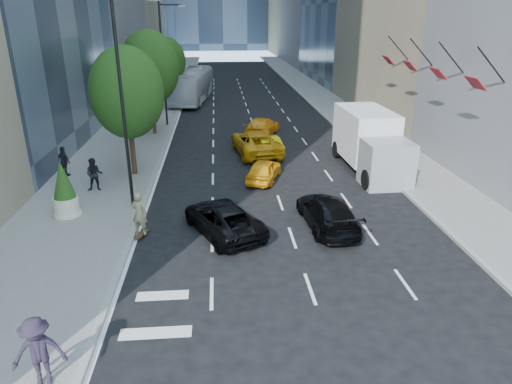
{
  "coord_description": "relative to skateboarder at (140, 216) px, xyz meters",
  "views": [
    {
      "loc": [
        -2.1,
        -17.68,
        9.13
      ],
      "look_at": [
        -0.47,
        1.53,
        1.6
      ],
      "focal_mm": 32.0,
      "sensor_mm": 36.0,
      "label": 1
    }
  ],
  "objects": [
    {
      "name": "taxi_c",
      "position": [
        6.1,
        12.33,
        -0.15
      ],
      "size": [
        3.5,
        6.22,
        1.64
      ],
      "primitive_type": "imported",
      "rotation": [
        0.0,
        0.0,
        3.28
      ],
      "color": "orange",
      "rests_on": "ground"
    },
    {
      "name": "lamp_far",
      "position": [
        -0.72,
        21.33,
        4.84
      ],
      "size": [
        2.13,
        0.22,
        10.0
      ],
      "color": "black",
      "rests_on": "sidewalk_left"
    },
    {
      "name": "black_sedan_lincoln",
      "position": [
        3.6,
        0.12,
        -0.29
      ],
      "size": [
        4.08,
        5.39,
        1.36
      ],
      "primitive_type": "imported",
      "rotation": [
        0.0,
        0.0,
        3.57
      ],
      "color": "black",
      "rests_on": "ground"
    },
    {
      "name": "black_sedan_mercedes",
      "position": [
        8.36,
        0.33,
        -0.26
      ],
      "size": [
        2.35,
        5.05,
        1.43
      ],
      "primitive_type": "imported",
      "rotation": [
        0.0,
        0.0,
        3.21
      ],
      "color": "black",
      "rests_on": "ground"
    },
    {
      "name": "traffic_signal",
      "position": [
        -0.8,
        39.33,
        3.27
      ],
      "size": [
        2.48,
        0.53,
        5.2
      ],
      "color": "black",
      "rests_on": "sidewalk_left"
    },
    {
      "name": "lamp_near",
      "position": [
        -0.72,
        3.33,
        4.84
      ],
      "size": [
        2.13,
        0.22,
        10.0
      ],
      "color": "black",
      "rests_on": "sidewalk_left"
    },
    {
      "name": "pedestrian_b",
      "position": [
        -5.6,
        8.17,
        0.08
      ],
      "size": [
        1.1,
        0.99,
        1.79
      ],
      "primitive_type": "imported",
      "rotation": [
        0.0,
        0.0,
        2.47
      ],
      "color": "black",
      "rests_on": "sidewalk_left"
    },
    {
      "name": "city_bus",
      "position": [
        0.8,
        33.72,
        0.78
      ],
      "size": [
        4.58,
        12.87,
        3.51
      ],
      "primitive_type": "imported",
      "rotation": [
        0.0,
        0.0,
        -0.13
      ],
      "color": "silver",
      "rests_on": "ground"
    },
    {
      "name": "sidewalk_left",
      "position": [
        -3.4,
        29.33,
        -0.89
      ],
      "size": [
        6.0,
        120.0,
        0.15
      ],
      "primitive_type": "cube",
      "color": "slate",
      "rests_on": "ground"
    },
    {
      "name": "facade_flags",
      "position": [
        16.24,
        9.33,
        5.22
      ],
      "size": [
        1.85,
        13.3,
        2.05
      ],
      "color": "black",
      "rests_on": "ground"
    },
    {
      "name": "skateboarder",
      "position": [
        0.0,
        0.0,
        0.0
      ],
      "size": [
        0.82,
        0.68,
        1.94
      ],
      "primitive_type": "imported",
      "rotation": [
        0.0,
        0.0,
        2.79
      ],
      "color": "#897D55",
      "rests_on": "ground"
    },
    {
      "name": "tree_mid",
      "position": [
        -1.6,
        18.33,
        4.35
      ],
      "size": [
        4.5,
        4.5,
        7.99
      ],
      "color": "black",
      "rests_on": "sidewalk_left"
    },
    {
      "name": "planter_shrub",
      "position": [
        -3.8,
        2.33,
        0.48
      ],
      "size": [
        1.14,
        1.14,
        2.73
      ],
      "color": "beige",
      "rests_on": "sidewalk_left"
    },
    {
      "name": "sidewalk_right",
      "position": [
        15.6,
        29.33,
        -0.89
      ],
      "size": [
        4.0,
        120.0,
        0.15
      ],
      "primitive_type": "cube",
      "color": "slate",
      "rests_on": "ground"
    },
    {
      "name": "taxi_a",
      "position": [
        6.1,
        6.84,
        -0.34
      ],
      "size": [
        2.64,
        3.99,
        1.26
      ],
      "primitive_type": "imported",
      "rotation": [
        0.0,
        0.0,
        2.8
      ],
      "color": "#FEA70D",
      "rests_on": "ground"
    },
    {
      "name": "pedestrian_a",
      "position": [
        -3.23,
        5.55,
        0.09
      ],
      "size": [
        0.93,
        0.75,
        1.82
      ],
      "primitive_type": "imported",
      "rotation": [
        0.0,
        0.0,
        0.07
      ],
      "color": "black",
      "rests_on": "sidewalk_left"
    },
    {
      "name": "taxi_b",
      "position": [
        6.82,
        12.32,
        -0.31
      ],
      "size": [
        2.16,
        4.21,
        1.32
      ],
      "primitive_type": "imported",
      "rotation": [
        0.0,
        0.0,
        3.34
      ],
      "color": "#D1B90B",
      "rests_on": "ground"
    },
    {
      "name": "box_truck",
      "position": [
        12.79,
        8.16,
        0.87
      ],
      "size": [
        2.95,
        7.63,
        3.61
      ],
      "rotation": [
        0.0,
        0.0,
        0.03
      ],
      "color": "white",
      "rests_on": "ground"
    },
    {
      "name": "pedestrian_c",
      "position": [
        -1.2,
        -8.67,
        0.19
      ],
      "size": [
        1.43,
        1.01,
        2.02
      ],
      "primitive_type": "imported",
      "rotation": [
        0.0,
        0.0,
        0.22
      ],
      "color": "#251D2B",
      "rests_on": "sidewalk_left"
    },
    {
      "name": "tree_near",
      "position": [
        -1.6,
        8.33,
        4.0
      ],
      "size": [
        4.2,
        4.2,
        7.46
      ],
      "color": "black",
      "rests_on": "sidewalk_left"
    },
    {
      "name": "tree_far",
      "position": [
        -1.6,
        31.33,
        3.65
      ],
      "size": [
        3.9,
        3.9,
        6.92
      ],
      "color": "black",
      "rests_on": "sidewalk_left"
    },
    {
      "name": "ground",
      "position": [
        5.6,
        -0.67,
        -0.97
      ],
      "size": [
        160.0,
        160.0,
        0.0
      ],
      "primitive_type": "plane",
      "color": "black",
      "rests_on": "ground"
    },
    {
      "name": "taxi_d",
      "position": [
        7.03,
        17.59,
        -0.26
      ],
      "size": [
        3.59,
        5.24,
        1.41
      ],
      "primitive_type": "imported",
      "rotation": [
        0.0,
        0.0,
        2.77
      ],
      "color": "orange",
      "rests_on": "ground"
    }
  ]
}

